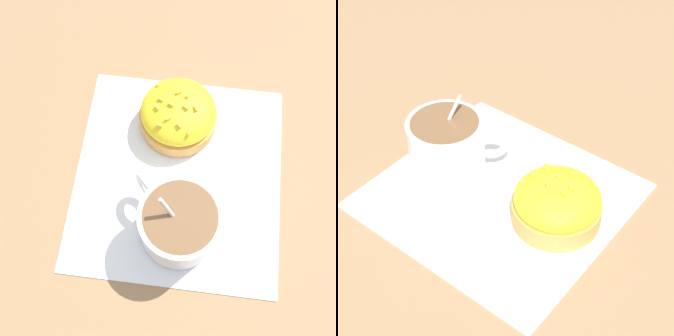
# 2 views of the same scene
# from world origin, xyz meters

# --- Properties ---
(ground_plane) EXTENTS (3.00, 3.00, 0.00)m
(ground_plane) POSITION_xyz_m (0.00, 0.00, 0.00)
(ground_plane) COLOR #93704C
(paper_napkin) EXTENTS (0.29, 0.28, 0.00)m
(paper_napkin) POSITION_xyz_m (0.00, 0.00, 0.00)
(paper_napkin) COLOR white
(paper_napkin) RESTS_ON ground_plane
(coffee_cup) EXTENTS (0.10, 0.09, 0.10)m
(coffee_cup) POSITION_xyz_m (0.07, -0.00, 0.04)
(coffee_cup) COLOR white
(coffee_cup) RESTS_ON paper_napkin
(frosted_pastry) EXTENTS (0.10, 0.10, 0.05)m
(frosted_pastry) POSITION_xyz_m (-0.07, 0.00, 0.03)
(frosted_pastry) COLOR #D19347
(frosted_pastry) RESTS_ON paper_napkin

